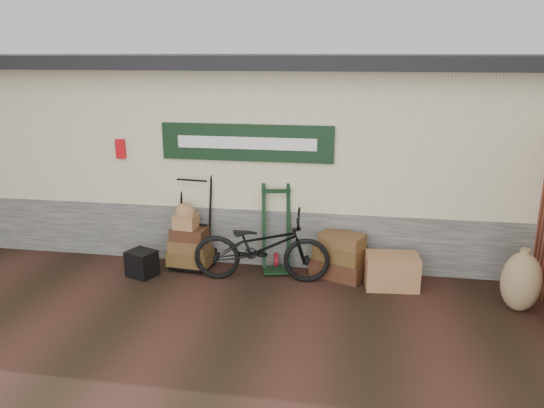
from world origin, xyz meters
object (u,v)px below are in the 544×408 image
at_px(porter_trolley, 193,217).
at_px(bicycle, 262,243).
at_px(green_barrow, 276,228).
at_px(wicker_hamper, 392,271).
at_px(suitcase_stack, 340,254).
at_px(black_trunk, 142,263).

bearing_deg(porter_trolley, bicycle, -14.30).
distance_m(green_barrow, bicycle, 0.46).
bearing_deg(wicker_hamper, bicycle, -177.48).
relative_size(wicker_hamper, bicycle, 0.37).
relative_size(suitcase_stack, wicker_hamper, 1.05).
xyz_separation_m(green_barrow, wicker_hamper, (1.73, -0.34, -0.43)).
distance_m(suitcase_stack, wicker_hamper, 0.80).
height_order(porter_trolley, bicycle, porter_trolley).
distance_m(green_barrow, black_trunk, 2.09).
height_order(black_trunk, bicycle, bicycle).
xyz_separation_m(black_trunk, bicycle, (1.80, 0.15, 0.38)).
height_order(porter_trolley, black_trunk, porter_trolley).
height_order(suitcase_stack, wicker_hamper, suitcase_stack).
height_order(green_barrow, black_trunk, green_barrow).
xyz_separation_m(porter_trolley, black_trunk, (-0.65, -0.57, -0.59)).
distance_m(green_barrow, wicker_hamper, 1.81).
bearing_deg(bicycle, wicker_hamper, -92.30).
height_order(green_barrow, bicycle, green_barrow).
distance_m(wicker_hamper, bicycle, 1.91).
bearing_deg(wicker_hamper, green_barrow, 168.90).
xyz_separation_m(green_barrow, bicycle, (-0.15, -0.42, -0.09)).
bearing_deg(green_barrow, bicycle, -122.08).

